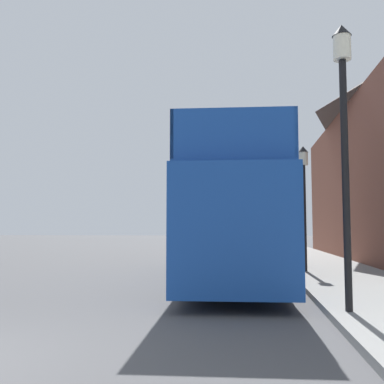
{
  "coord_description": "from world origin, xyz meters",
  "views": [
    {
      "loc": [
        4.2,
        -4.56,
        1.6
      ],
      "look_at": [
        2.65,
        8.11,
        2.63
      ],
      "focal_mm": 42.0,
      "sensor_mm": 36.0,
      "label": 1
    }
  ],
  "objects_px": {
    "tour_bus": "(232,221)",
    "lamp_post_nearest": "(344,113)",
    "parked_car_ahead_of_bus": "(252,246)",
    "lamp_post_second": "(304,184)"
  },
  "relations": [
    {
      "from": "tour_bus",
      "to": "lamp_post_nearest",
      "type": "xyz_separation_m",
      "value": [
        2.25,
        -5.69,
        1.87
      ]
    },
    {
      "from": "tour_bus",
      "to": "lamp_post_nearest",
      "type": "relative_size",
      "value": 2.19
    },
    {
      "from": "parked_car_ahead_of_bus",
      "to": "lamp_post_nearest",
      "type": "xyz_separation_m",
      "value": [
        1.53,
        -14.38,
        2.98
      ]
    },
    {
      "from": "lamp_post_nearest",
      "to": "parked_car_ahead_of_bus",
      "type": "bearing_deg",
      "value": 96.09
    },
    {
      "from": "lamp_post_nearest",
      "to": "lamp_post_second",
      "type": "distance_m",
      "value": 7.48
    },
    {
      "from": "lamp_post_second",
      "to": "tour_bus",
      "type": "bearing_deg",
      "value": -143.93
    },
    {
      "from": "lamp_post_nearest",
      "to": "lamp_post_second",
      "type": "height_order",
      "value": "lamp_post_nearest"
    },
    {
      "from": "parked_car_ahead_of_bus",
      "to": "lamp_post_second",
      "type": "height_order",
      "value": "lamp_post_second"
    },
    {
      "from": "lamp_post_nearest",
      "to": "lamp_post_second",
      "type": "bearing_deg",
      "value": 88.57
    },
    {
      "from": "parked_car_ahead_of_bus",
      "to": "lamp_post_nearest",
      "type": "relative_size",
      "value": 0.87
    }
  ]
}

